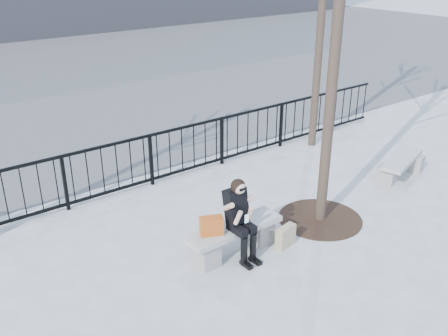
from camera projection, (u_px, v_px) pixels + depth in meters
ground at (234, 252)px, 8.06m from camera, size 120.00×120.00×0.00m
railing at (142, 162)px, 10.02m from camera, size 14.00×0.06×1.10m
tree_grate at (320, 219)px, 9.03m from camera, size 1.50×1.50×0.02m
bench_main at (234, 236)px, 7.94m from camera, size 1.65×0.46×0.49m
bench_second at (401, 165)px, 10.59m from camera, size 1.49×0.41×0.44m
seated_woman at (241, 220)px, 7.67m from camera, size 0.50×0.64×1.34m
handbag at (212, 226)px, 7.58m from camera, size 0.39×0.29×0.29m
shopping_bag at (286, 237)px, 8.15m from camera, size 0.40×0.21×0.37m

